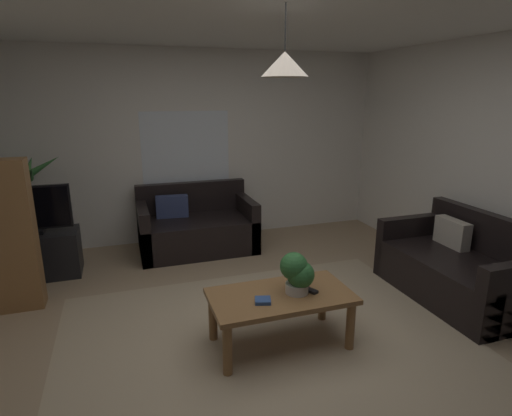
% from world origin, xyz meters
% --- Properties ---
extents(floor, '(5.03, 5.46, 0.02)m').
position_xyz_m(floor, '(0.00, 0.00, -0.01)').
color(floor, '#9E8466').
rests_on(floor, ground).
extents(rug, '(3.27, 3.00, 0.01)m').
position_xyz_m(rug, '(0.00, -0.20, 0.00)').
color(rug, tan).
rests_on(rug, ground).
extents(wall_back, '(5.15, 0.06, 2.51)m').
position_xyz_m(wall_back, '(0.00, 2.76, 1.25)').
color(wall_back, silver).
rests_on(wall_back, ground).
extents(ceiling, '(5.03, 5.46, 0.02)m').
position_xyz_m(ceiling, '(0.00, 0.00, 2.52)').
color(ceiling, white).
extents(window_pane, '(1.15, 0.01, 1.00)m').
position_xyz_m(window_pane, '(-0.17, 2.73, 1.23)').
color(window_pane, white).
extents(couch_under_window, '(1.43, 0.83, 0.82)m').
position_xyz_m(couch_under_window, '(-0.15, 2.25, 0.28)').
color(couch_under_window, black).
rests_on(couch_under_window, ground).
extents(couch_right_side, '(0.83, 1.47, 0.82)m').
position_xyz_m(couch_right_side, '(2.04, 0.16, 0.28)').
color(couch_right_side, black).
rests_on(couch_right_side, ground).
extents(coffee_table, '(1.11, 0.59, 0.44)m').
position_xyz_m(coffee_table, '(0.09, -0.04, 0.37)').
color(coffee_table, olive).
rests_on(coffee_table, ground).
extents(book_on_table_0, '(0.14, 0.14, 0.03)m').
position_xyz_m(book_on_table_0, '(-0.09, -0.13, 0.45)').
color(book_on_table_0, '#2D4C8C').
rests_on(book_on_table_0, coffee_table).
extents(remote_on_table_0, '(0.11, 0.17, 0.02)m').
position_xyz_m(remote_on_table_0, '(0.32, -0.06, 0.45)').
color(remote_on_table_0, black).
rests_on(remote_on_table_0, coffee_table).
extents(potted_plant_on_table, '(0.26, 0.24, 0.33)m').
position_xyz_m(potted_plant_on_table, '(0.21, -0.06, 0.62)').
color(potted_plant_on_table, beige).
rests_on(potted_plant_on_table, coffee_table).
extents(tv_stand, '(0.90, 0.44, 0.50)m').
position_xyz_m(tv_stand, '(-1.96, 1.98, 0.25)').
color(tv_stand, black).
rests_on(tv_stand, ground).
extents(tv, '(0.83, 0.16, 0.52)m').
position_xyz_m(tv, '(-1.96, 1.96, 0.77)').
color(tv, black).
rests_on(tv, tv_stand).
extents(potted_palm_corner, '(0.84, 0.71, 1.39)m').
position_xyz_m(potted_palm_corner, '(-2.04, 2.40, 0.57)').
color(potted_palm_corner, brown).
rests_on(potted_palm_corner, ground).
extents(pendant_lamp, '(0.33, 0.33, 0.46)m').
position_xyz_m(pendant_lamp, '(0.09, -0.04, 2.13)').
color(pendant_lamp, black).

